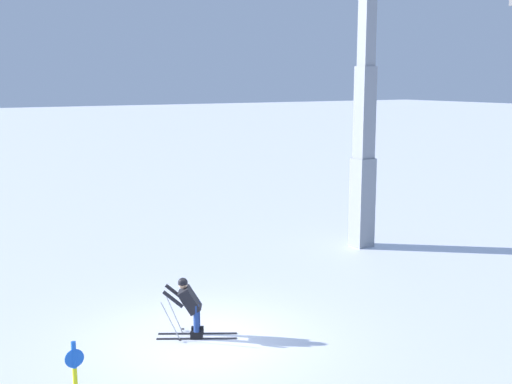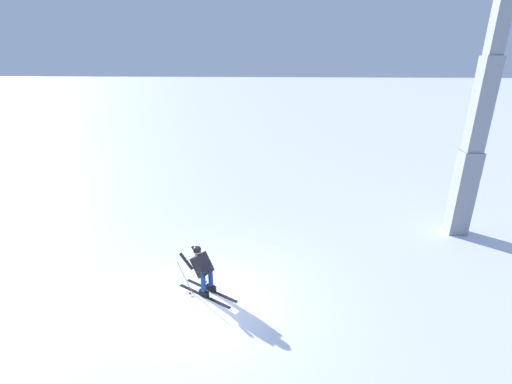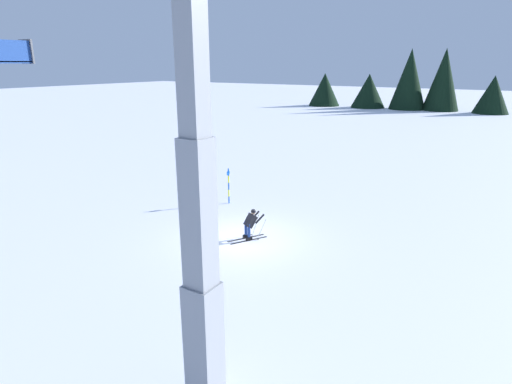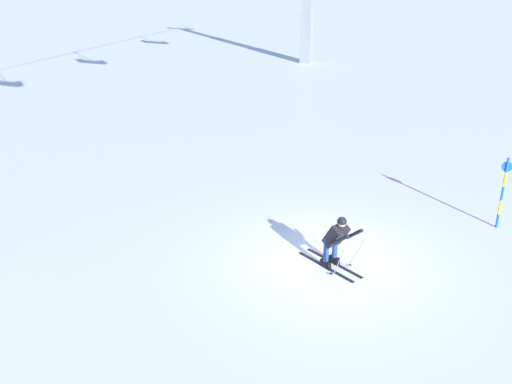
# 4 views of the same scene
# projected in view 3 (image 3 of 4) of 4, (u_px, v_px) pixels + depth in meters

# --- Properties ---
(ground_plane) EXTENTS (260.00, 260.00, 0.00)m
(ground_plane) POSITION_uv_depth(u_px,v_px,m) (242.00, 239.00, 18.84)
(ground_plane) COLOR white
(skier_carving_main) EXTENTS (1.29, 1.75, 1.50)m
(skier_carving_main) POSITION_uv_depth(u_px,v_px,m) (251.00, 222.00, 18.60)
(skier_carving_main) COLOR black
(skier_carving_main) RESTS_ON ground_plane
(lift_tower_near) EXTENTS (0.65, 2.79, 9.83)m
(lift_tower_near) POSITION_uv_depth(u_px,v_px,m) (200.00, 236.00, 8.45)
(lift_tower_near) COLOR gray
(lift_tower_near) RESTS_ON ground_plane
(trail_marker_pole) EXTENTS (0.07, 0.28, 2.00)m
(trail_marker_pole) POSITION_uv_depth(u_px,v_px,m) (229.00, 185.00, 23.30)
(trail_marker_pole) COLOR blue
(trail_marker_pole) RESTS_ON ground_plane
(tree_line_ridge) EXTENTS (32.88, 8.05, 9.98)m
(tree_line_ridge) POSITION_uv_depth(u_px,v_px,m) (407.00, 85.00, 71.36)
(tree_line_ridge) COLOR black
(tree_line_ridge) RESTS_ON ground_plane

